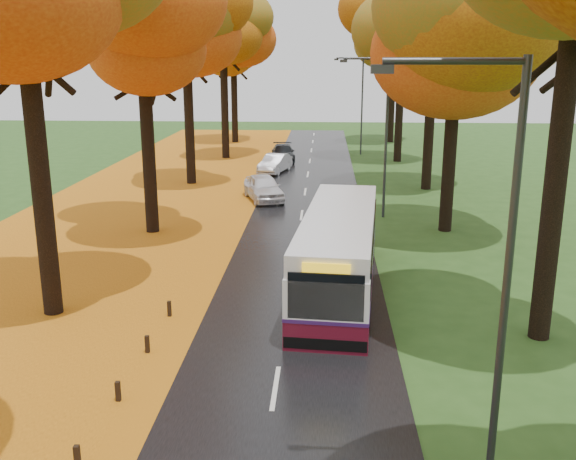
# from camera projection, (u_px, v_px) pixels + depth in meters

# --- Properties ---
(road) EXTENTS (6.50, 90.00, 0.04)m
(road) POSITION_uv_depth(u_px,v_px,m) (298.00, 242.00, 28.42)
(road) COLOR black
(road) RESTS_ON ground
(centre_line) EXTENTS (0.12, 90.00, 0.01)m
(centre_line) POSITION_uv_depth(u_px,v_px,m) (298.00, 242.00, 28.41)
(centre_line) COLOR silver
(centre_line) RESTS_ON road
(leaf_verge) EXTENTS (12.00, 90.00, 0.02)m
(leaf_verge) POSITION_uv_depth(u_px,v_px,m) (98.00, 239.00, 28.92)
(leaf_verge) COLOR #90440D
(leaf_verge) RESTS_ON ground
(leaf_drift) EXTENTS (0.90, 90.00, 0.01)m
(leaf_drift) POSITION_uv_depth(u_px,v_px,m) (229.00, 241.00, 28.58)
(leaf_drift) COLOR orange
(leaf_drift) RESTS_ON road
(trees_left) EXTENTS (9.20, 74.00, 13.88)m
(trees_left) POSITION_uv_depth(u_px,v_px,m) (138.00, 20.00, 28.32)
(trees_left) COLOR black
(trees_left) RESTS_ON ground
(trees_right) EXTENTS (9.30, 74.20, 13.96)m
(trees_right) POSITION_uv_depth(u_px,v_px,m) (468.00, 15.00, 27.35)
(trees_right) COLOR black
(trees_right) RESTS_ON ground
(streetlamp_near) EXTENTS (2.45, 0.18, 8.00)m
(streetlamp_near) POSITION_uv_depth(u_px,v_px,m) (493.00, 260.00, 10.60)
(streetlamp_near) COLOR #333538
(streetlamp_near) RESTS_ON ground
(streetlamp_mid) EXTENTS (2.45, 0.18, 8.00)m
(streetlamp_mid) POSITION_uv_depth(u_px,v_px,m) (382.00, 125.00, 31.80)
(streetlamp_mid) COLOR #333538
(streetlamp_mid) RESTS_ON ground
(streetlamp_far) EXTENTS (2.45, 0.18, 8.00)m
(streetlamp_far) POSITION_uv_depth(u_px,v_px,m) (359.00, 98.00, 53.01)
(streetlamp_far) COLOR #333538
(streetlamp_far) RESTS_ON ground
(bus) EXTENTS (3.31, 10.60, 2.74)m
(bus) POSITION_uv_depth(u_px,v_px,m) (339.00, 250.00, 22.29)
(bus) COLOR #520C1C
(bus) RESTS_ON road
(car_white) EXTENTS (2.98, 4.59, 1.45)m
(car_white) POSITION_uv_depth(u_px,v_px,m) (264.00, 187.00, 36.61)
(car_white) COLOR silver
(car_white) RESTS_ON road
(car_silver) EXTENTS (2.33, 4.15, 1.29)m
(car_silver) POSITION_uv_depth(u_px,v_px,m) (275.00, 163.00, 45.36)
(car_silver) COLOR #ACAEB5
(car_silver) RESTS_ON road
(car_dark) EXTENTS (2.18, 4.51, 1.27)m
(car_dark) POSITION_uv_depth(u_px,v_px,m) (283.00, 153.00, 50.46)
(car_dark) COLOR black
(car_dark) RESTS_ON road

